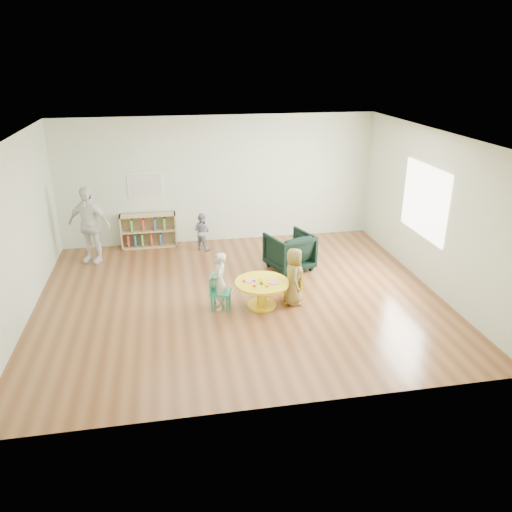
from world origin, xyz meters
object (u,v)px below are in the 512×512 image
Objects in this scene: kid_chair_left at (218,291)px; bookshelf at (148,231)px; armchair at (289,251)px; toddler at (202,231)px; child_left at (220,281)px; activity_table at (262,289)px; kid_chair_right at (295,284)px; child_right at (294,276)px; adult_caretaker at (89,225)px.

bookshelf is at bearing -142.74° from kid_chair_left.
armchair is at bearing -32.52° from bookshelf.
kid_chair_left is 0.50× the size of bookshelf.
armchair is at bearing -179.51° from toddler.
child_left reaches higher than armchair.
toddler is (1.16, -0.40, 0.04)m from bookshelf.
activity_table is at bearing 146.04° from toddler.
toddler is at bearing -18.85° from bookshelf.
kid_chair_left is 0.60× the size of child_left.
activity_table is 1.60× the size of kid_chair_right.
activity_table is 0.59m from child_right.
armchair is 0.81× the size of child_right.
kid_chair_left is 1.30m from child_right.
adult_caretaker is at bearing -125.24° from child_left.
child_left is (0.03, -0.02, 0.18)m from kid_chair_left.
child_right is 1.23× the size of toddler.
armchair is 4.08m from adult_caretaker.
armchair is (2.78, -1.77, 0.00)m from bookshelf.
toddler is 0.52× the size of adult_caretaker.
child_left is at bearing -23.01° from adult_caretaker.
bookshelf is 1.38m from adult_caretaker.
kid_chair_right is at bearing -9.88° from adult_caretaker.
activity_table is 0.90× the size of child_right.
kid_chair_right is (0.61, 0.10, -0.01)m from activity_table.
child_right reaches higher than child_left.
adult_caretaker is at bearing 48.00° from toddler.
child_left is at bearing 22.88° from armchair.
activity_table is 0.74m from kid_chair_left.
activity_table is 1.11× the size of toddler.
kid_chair_right is 1.40m from armchair.
child_right is at bearing 58.87° from armchair.
child_right is (-0.05, -0.10, 0.20)m from kid_chair_right.
adult_caretaker is (-2.35, 2.53, 0.29)m from child_left.
kid_chair_left is at bearing -104.20° from child_left.
child_right is at bearing 155.84° from toddler.
bookshelf is at bearing -52.46° from armchair.
child_right is at bearing 159.06° from kid_chair_right.
toddler is 2.33m from adult_caretaker.
child_right reaches higher than toddler.
kid_chair_right is (1.34, 0.05, -0.02)m from kid_chair_left.
adult_caretaker reaches higher than kid_chair_right.
toddler is (-1.62, 1.38, 0.04)m from armchair.
bookshelf reaches higher than armchair.
child_right is (0.55, 0.00, 0.19)m from activity_table.
bookshelf is 1.23m from toddler.
child_left is 0.63× the size of adult_caretaker.
child_right reaches higher than kid_chair_right.
bookshelf reaches higher than kid_chair_left.
kid_chair_right is 0.36× the size of adult_caretaker.
armchair reaches higher than kid_chair_right.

